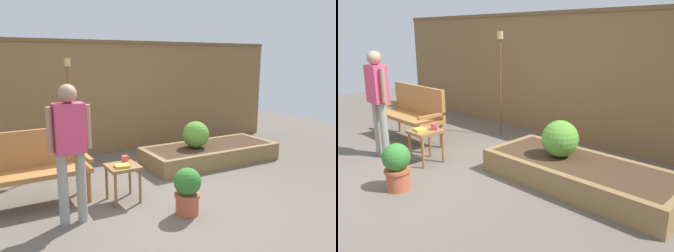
% 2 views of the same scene
% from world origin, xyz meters
% --- Properties ---
extents(ground_plane, '(14.00, 14.00, 0.00)m').
position_xyz_m(ground_plane, '(0.00, 0.00, 0.00)').
color(ground_plane, '#60564C').
extents(fence_back, '(8.40, 0.14, 2.16)m').
position_xyz_m(fence_back, '(0.00, 2.60, 1.09)').
color(fence_back, brown).
rests_on(fence_back, ground_plane).
extents(garden_bench, '(1.44, 0.48, 0.94)m').
position_xyz_m(garden_bench, '(-1.39, 0.71, 0.54)').
color(garden_bench, '#A87038').
rests_on(garden_bench, ground_plane).
extents(side_table, '(0.40, 0.40, 0.48)m').
position_xyz_m(side_table, '(-0.33, 0.25, 0.40)').
color(side_table, olive).
rests_on(side_table, ground_plane).
extents(cup_on_table, '(0.12, 0.09, 0.09)m').
position_xyz_m(cup_on_table, '(-0.26, 0.35, 0.53)').
color(cup_on_table, '#CC4C47').
rests_on(cup_on_table, side_table).
extents(book_on_table, '(0.20, 0.17, 0.03)m').
position_xyz_m(book_on_table, '(-0.36, 0.19, 0.50)').
color(book_on_table, gold).
rests_on(book_on_table, side_table).
extents(potted_boxwood, '(0.33, 0.33, 0.57)m').
position_xyz_m(potted_boxwood, '(0.18, -0.48, 0.31)').
color(potted_boxwood, '#B75638').
rests_on(potted_boxwood, ground_plane).
extents(raised_planter_bed, '(2.40, 1.00, 0.30)m').
position_xyz_m(raised_planter_bed, '(1.68, 1.11, 0.15)').
color(raised_planter_bed, olive).
rests_on(raised_planter_bed, ground_plane).
extents(shrub_near_bench, '(0.46, 0.46, 0.46)m').
position_xyz_m(shrub_near_bench, '(1.36, 1.10, 0.53)').
color(shrub_near_bench, brown).
rests_on(shrub_near_bench, raised_planter_bed).
extents(tiki_torch, '(0.10, 0.10, 1.83)m').
position_xyz_m(tiki_torch, '(-0.56, 1.97, 1.24)').
color(tiki_torch, brown).
rests_on(tiki_torch, ground_plane).
extents(person_by_bench, '(0.47, 0.20, 1.56)m').
position_xyz_m(person_by_bench, '(-1.05, -0.05, 0.93)').
color(person_by_bench, gray).
rests_on(person_by_bench, ground_plane).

